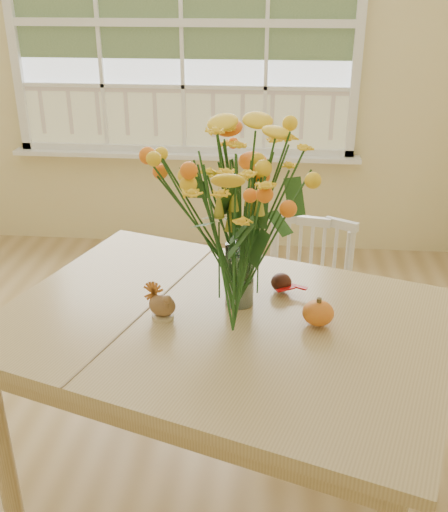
{
  "coord_description": "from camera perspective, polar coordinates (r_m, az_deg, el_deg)",
  "views": [
    {
      "loc": [
        0.66,
        -1.84,
        1.81
      ],
      "look_at": [
        0.49,
        -0.11,
        1.0
      ],
      "focal_mm": 42.0,
      "sensor_mm": 36.0,
      "label": 1
    }
  ],
  "objects": [
    {
      "name": "floor",
      "position": [
        2.67,
        -10.96,
        -18.52
      ],
      "size": [
        4.0,
        4.5,
        0.01
      ],
      "primitive_type": "cube",
      "color": "#AA8852",
      "rests_on": "ground"
    },
    {
      "name": "wall_back",
      "position": [
        4.17,
        -3.93,
        18.58
      ],
      "size": [
        4.0,
        0.02,
        2.7
      ],
      "primitive_type": "cube",
      "color": "beige",
      "rests_on": "floor"
    },
    {
      "name": "window",
      "position": [
        4.11,
        -4.09,
        21.03
      ],
      "size": [
        2.42,
        0.12,
        1.74
      ],
      "color": "silver",
      "rests_on": "wall_back"
    },
    {
      "name": "dining_table",
      "position": [
        2.05,
        -0.05,
        -8.17
      ],
      "size": [
        1.71,
        1.45,
        0.78
      ],
      "rotation": [
        0.0,
        0.0,
        -0.32
      ],
      "color": "tan",
      "rests_on": "floor"
    },
    {
      "name": "windsor_chair",
      "position": [
        2.75,
        7.78,
        -4.4
      ],
      "size": [
        0.45,
        0.44,
        0.84
      ],
      "rotation": [
        0.0,
        0.0,
        -0.19
      ],
      "color": "white",
      "rests_on": "floor"
    },
    {
      "name": "flower_vase",
      "position": [
        1.95,
        1.56,
        4.03
      ],
      "size": [
        0.46,
        0.46,
        0.55
      ],
      "color": "white",
      "rests_on": "dining_table"
    },
    {
      "name": "pumpkin",
      "position": [
        1.97,
        8.95,
        -5.48
      ],
      "size": [
        0.1,
        0.1,
        0.08
      ],
      "primitive_type": "ellipsoid",
      "color": "#EA571B",
      "rests_on": "dining_table"
    },
    {
      "name": "turkey_figurine",
      "position": [
        1.99,
        -5.9,
        -4.72
      ],
      "size": [
        0.11,
        0.09,
        0.12
      ],
      "rotation": [
        0.0,
        0.0,
        -0.23
      ],
      "color": "#CCB78C",
      "rests_on": "dining_table"
    },
    {
      "name": "dark_gourd",
      "position": [
        2.16,
        5.47,
        -2.6
      ],
      "size": [
        0.13,
        0.07,
        0.07
      ],
      "color": "#38160F",
      "rests_on": "dining_table"
    }
  ]
}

